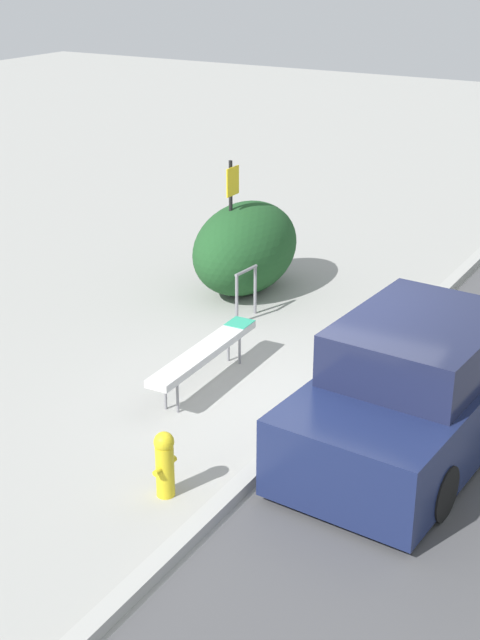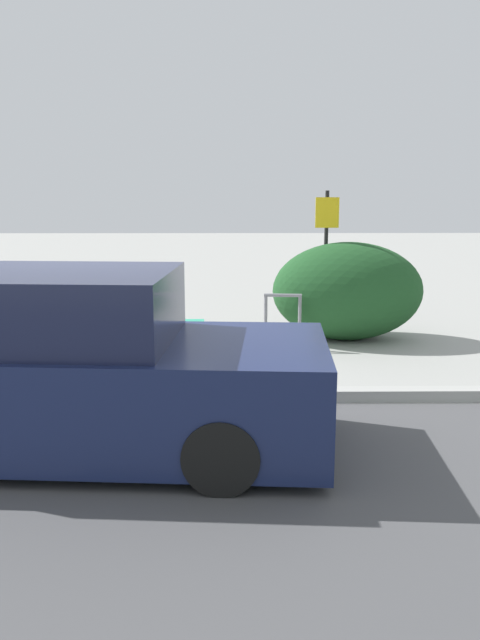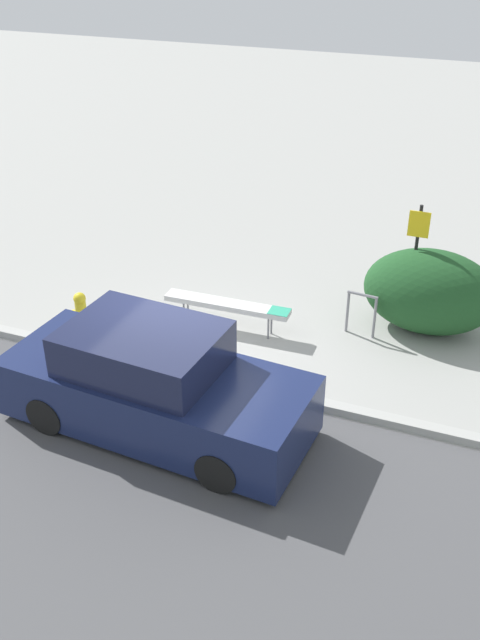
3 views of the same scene
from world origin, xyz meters
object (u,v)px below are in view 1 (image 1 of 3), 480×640
at_px(sign_post, 231,217).
at_px(parked_car_near, 422,386).
at_px(fire_hydrant, 165,462).
at_px(bench, 205,352).
at_px(bike_rack, 246,289).

bearing_deg(sign_post, parked_car_near, -123.81).
bearing_deg(fire_hydrant, bench, 23.14).
relative_size(bench, sign_post, 1.01).
bearing_deg(bench, parked_car_near, -89.96).
height_order(fire_hydrant, parked_car_near, parked_car_near).
bearing_deg(sign_post, bench, -155.41).
bearing_deg(sign_post, bike_rack, -135.93).
bearing_deg(fire_hydrant, sign_post, 23.95).
bearing_deg(parked_car_near, sign_post, 60.03).
bearing_deg(bike_rack, fire_hydrant, -159.98).
bearing_deg(bench, sign_post, 22.97).
height_order(bench, bike_rack, bike_rack).
distance_m(bench, sign_post, 3.40).
distance_m(sign_post, parked_car_near, 5.25).
bearing_deg(bike_rack, parked_car_near, -120.99).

